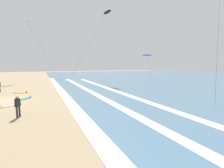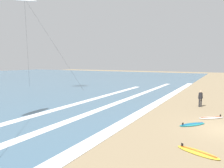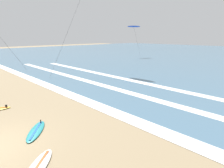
# 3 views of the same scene
# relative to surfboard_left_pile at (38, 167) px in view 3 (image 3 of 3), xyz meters

# --- Properties ---
(wave_foam_shoreline) EXTENTS (56.87, 1.02, 0.01)m
(wave_foam_shoreline) POSITION_rel_surfboard_left_pile_xyz_m (-1.49, 5.42, -0.03)
(wave_foam_shoreline) COLOR white
(wave_foam_shoreline) RESTS_ON ocean_surface
(wave_foam_mid_break) EXTENTS (49.76, 0.82, 0.01)m
(wave_foam_mid_break) POSITION_rel_surfboard_left_pile_xyz_m (-0.91, 9.20, -0.03)
(wave_foam_mid_break) COLOR white
(wave_foam_mid_break) RESTS_ON ocean_surface
(wave_foam_outer_break) EXTENTS (39.85, 0.87, 0.01)m
(wave_foam_outer_break) POSITION_rel_surfboard_left_pile_xyz_m (-3.54, 12.69, -0.03)
(wave_foam_outer_break) COLOR white
(wave_foam_outer_break) RESTS_ON ocean_surface
(surfboard_left_pile) EXTENTS (1.81, 1.99, 0.25)m
(surfboard_left_pile) POSITION_rel_surfboard_left_pile_xyz_m (0.00, 0.00, 0.00)
(surfboard_left_pile) COLOR silver
(surfboard_left_pile) RESTS_ON ground
(surfboard_right_spare) EXTENTS (1.99, 1.82, 0.25)m
(surfboard_right_spare) POSITION_rel_surfboard_left_pile_xyz_m (-2.58, 1.03, 0.00)
(surfboard_right_spare) COLOR teal
(surfboard_right_spare) RESTS_ON ground
(kite_blue_low_near) EXTENTS (2.93, 3.21, 6.92)m
(kite_blue_low_near) POSITION_rel_surfboard_left_pile_xyz_m (-20.18, 31.40, 6.63)
(kite_blue_low_near) COLOR blue
(kite_blue_low_near) RESTS_ON ground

